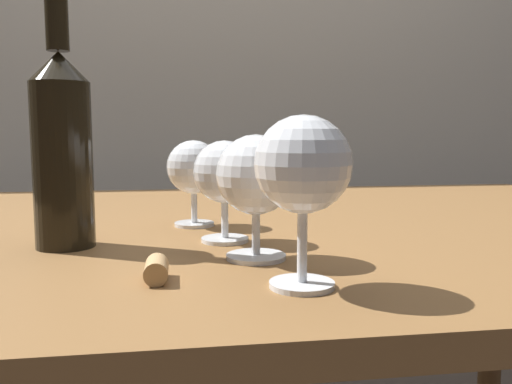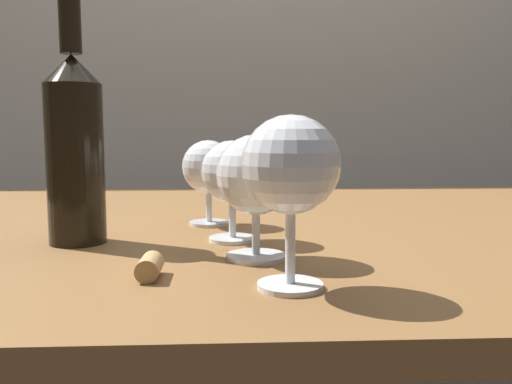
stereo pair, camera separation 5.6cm
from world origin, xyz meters
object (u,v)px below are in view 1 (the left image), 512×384
object	(u,v)px
wine_glass_empty	(303,168)
wine_glass_amber	(194,168)
cork	(156,270)
wine_glass_white	(256,177)
wine_glass_pinot	(225,175)
wine_bottle	(62,144)

from	to	relation	value
wine_glass_empty	wine_glass_amber	world-z (taller)	wine_glass_empty
wine_glass_amber	cork	distance (m)	0.30
wine_glass_amber	cork	size ratio (longest dim) A/B	2.97
wine_glass_white	wine_glass_pinot	size ratio (longest dim) A/B	1.06
wine_glass_empty	cork	bearing A→B (deg)	163.32
wine_glass_pinot	wine_glass_amber	xyz separation A→B (m)	(-0.03, 0.12, -0.00)
wine_glass_empty	wine_glass_amber	distance (m)	0.33
wine_glass_empty	wine_glass_amber	xyz separation A→B (m)	(-0.08, 0.32, -0.02)
wine_glass_empty	wine_glass_amber	size ratio (longest dim) A/B	1.22
wine_glass_amber	wine_bottle	world-z (taller)	wine_bottle
cork	wine_glass_pinot	bearing A→B (deg)	64.76
wine_glass_pinot	cork	size ratio (longest dim) A/B	3.01
wine_glass_amber	wine_bottle	xyz separation A→B (m)	(-0.16, -0.12, 0.04)
wine_glass_white	wine_glass_pinot	xyz separation A→B (m)	(-0.02, 0.10, -0.00)
wine_glass_pinot	wine_bottle	distance (m)	0.19
wine_glass_white	wine_glass_amber	size ratio (longest dim) A/B	1.08
wine_glass_empty	wine_bottle	bearing A→B (deg)	139.86
wine_glass_amber	wine_bottle	size ratio (longest dim) A/B	0.40
cork	wine_glass_amber	bearing A→B (deg)	81.08
wine_glass_empty	wine_bottle	distance (m)	0.32
wine_glass_white	cork	size ratio (longest dim) A/B	3.20
wine_glass_amber	cork	bearing A→B (deg)	-98.92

